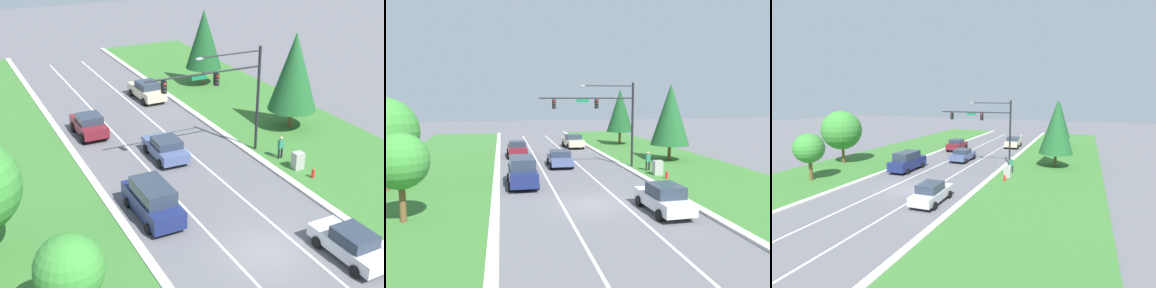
# 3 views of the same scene
# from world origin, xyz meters

# --- Properties ---
(ground_plane) EXTENTS (160.00, 160.00, 0.00)m
(ground_plane) POSITION_xyz_m (0.00, 0.00, 0.00)
(ground_plane) COLOR #5B5B60
(curb_strip_right) EXTENTS (0.50, 90.00, 0.15)m
(curb_strip_right) POSITION_xyz_m (5.65, 0.00, 0.07)
(curb_strip_right) COLOR beige
(curb_strip_right) RESTS_ON ground_plane
(curb_strip_left) EXTENTS (0.50, 90.00, 0.15)m
(curb_strip_left) POSITION_xyz_m (-5.65, 0.00, 0.07)
(curb_strip_left) COLOR beige
(curb_strip_left) RESTS_ON ground_plane
(grass_verge_right) EXTENTS (10.00, 90.00, 0.08)m
(grass_verge_right) POSITION_xyz_m (10.90, 0.00, 0.04)
(grass_verge_right) COLOR #38702D
(grass_verge_right) RESTS_ON ground_plane
(grass_verge_left) EXTENTS (10.00, 90.00, 0.08)m
(grass_verge_left) POSITION_xyz_m (-10.90, 0.00, 0.04)
(grass_verge_left) COLOR #38702D
(grass_verge_left) RESTS_ON ground_plane
(lane_stripe_inner_left) EXTENTS (0.14, 81.00, 0.01)m
(lane_stripe_inner_left) POSITION_xyz_m (-1.80, 0.00, 0.00)
(lane_stripe_inner_left) COLOR white
(lane_stripe_inner_left) RESTS_ON ground_plane
(lane_stripe_inner_right) EXTENTS (0.14, 81.00, 0.01)m
(lane_stripe_inner_right) POSITION_xyz_m (1.80, 0.00, 0.00)
(lane_stripe_inner_right) COLOR white
(lane_stripe_inner_right) RESTS_ON ground_plane
(traffic_signal_mast) EXTENTS (8.41, 0.41, 7.59)m
(traffic_signal_mast) POSITION_xyz_m (3.84, 10.89, 5.10)
(traffic_signal_mast) COLOR black
(traffic_signal_mast) RESTS_ON ground_plane
(silver_sedan) EXTENTS (2.04, 4.44, 1.61)m
(silver_sedan) POSITION_xyz_m (3.46, -2.19, 0.80)
(silver_sedan) COLOR silver
(silver_sedan) RESTS_ON ground_plane
(burgundy_sedan) EXTENTS (2.14, 4.15, 1.73)m
(burgundy_sedan) POSITION_xyz_m (-3.62, 18.83, 0.89)
(burgundy_sedan) COLOR maroon
(burgundy_sedan) RESTS_ON ground_plane
(slate_blue_sedan) EXTENTS (2.20, 4.29, 1.52)m
(slate_blue_sedan) POSITION_xyz_m (-0.04, 12.50, 0.77)
(slate_blue_sedan) COLOR #475684
(slate_blue_sedan) RESTS_ON ground_plane
(champagne_sedan) EXTENTS (2.27, 4.73, 1.69)m
(champagne_sedan) POSITION_xyz_m (3.54, 24.82, 0.86)
(champagne_sedan) COLOR beige
(champagne_sedan) RESTS_ON ground_plane
(navy_suv) EXTENTS (2.13, 5.03, 2.07)m
(navy_suv) POSITION_xyz_m (-3.80, 5.76, 1.04)
(navy_suv) COLOR navy
(navy_suv) RESTS_ON ground_plane
(utility_cabinet) EXTENTS (0.70, 0.60, 1.24)m
(utility_cabinet) POSITION_xyz_m (7.08, 6.94, 0.62)
(utility_cabinet) COLOR #9E9E99
(utility_cabinet) RESTS_ON ground_plane
(pedestrian) EXTENTS (0.40, 0.25, 1.69)m
(pedestrian) POSITION_xyz_m (7.00, 8.82, 0.94)
(pedestrian) COLOR black
(pedestrian) RESTS_ON ground_plane
(fire_hydrant) EXTENTS (0.34, 0.20, 0.70)m
(fire_hydrant) POSITION_xyz_m (7.18, 5.42, 0.34)
(fire_hydrant) COLOR red
(fire_hydrant) RESTS_ON ground_plane
(conifer_near_right_tree) EXTENTS (3.76, 3.76, 7.65)m
(conifer_near_right_tree) POSITION_xyz_m (11.03, 13.22, 4.63)
(conifer_near_right_tree) COLOR brown
(conifer_near_right_tree) RESTS_ON ground_plane
(conifer_far_right_tree) EXTENTS (3.48, 3.48, 7.34)m
(conifer_far_right_tree) POSITION_xyz_m (10.15, 26.39, 4.55)
(conifer_far_right_tree) COLOR brown
(conifer_far_right_tree) RESTS_ON ground_plane
(oak_far_left_tree) EXTENTS (2.83, 2.83, 4.59)m
(oak_far_left_tree) POSITION_xyz_m (-10.12, -1.25, 3.16)
(oak_far_left_tree) COLOR brown
(oak_far_left_tree) RESTS_ON ground_plane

